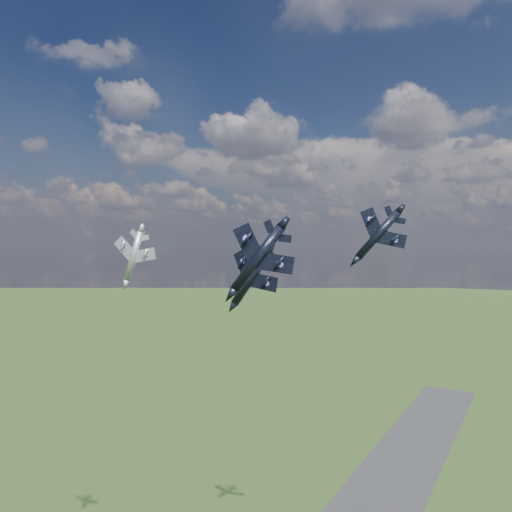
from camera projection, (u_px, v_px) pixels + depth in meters
The scene contains 4 objects.
jet_lead_navy at pixel (251, 278), 85.99m from camera, with size 10.90×15.20×3.15m, color black, non-canonical shape.
jet_right_navy at pixel (258, 259), 68.08m from camera, with size 10.48×14.61×3.02m, color black, non-canonical shape.
jet_high_navy at pixel (378, 235), 99.02m from camera, with size 11.61×16.19×3.35m, color black, non-canonical shape.
jet_left_silver at pixel (134, 256), 96.06m from camera, with size 9.74×13.58×2.81m, color gray, non-canonical shape.
Camera 1 is at (46.00, -59.65, 84.54)m, focal length 35.00 mm.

